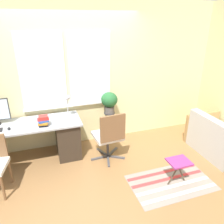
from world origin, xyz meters
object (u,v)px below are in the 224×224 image
object	(u,v)px
desk_lamp	(67,100)
potted_plant	(109,101)
mouse	(9,129)
plant_stand	(109,117)
folding_stool	(179,164)
couch_loveseat	(220,141)
office_chair_swivel	(109,135)
book_stack	(43,121)

from	to	relation	value
desk_lamp	potted_plant	size ratio (longest dim) A/B	1.01
mouse	plant_stand	size ratio (longest dim) A/B	0.11
desk_lamp	folding_stool	bearing A→B (deg)	-44.86
desk_lamp	potted_plant	xyz separation A→B (m)	(0.82, 0.14, -0.16)
couch_loveseat	potted_plant	size ratio (longest dim) A/B	2.91
office_chair_swivel	folding_stool	size ratio (longest dim) A/B	2.31
folding_stool	mouse	bearing A→B (deg)	152.83
plant_stand	desk_lamp	bearing A→B (deg)	-170.62
couch_loveseat	plant_stand	world-z (taller)	couch_loveseat
desk_lamp	book_stack	world-z (taller)	desk_lamp
mouse	book_stack	world-z (taller)	book_stack
mouse	book_stack	distance (m)	0.54
mouse	office_chair_swivel	world-z (taller)	office_chair_swivel
desk_lamp	book_stack	distance (m)	0.54
potted_plant	folding_stool	distance (m)	1.74
office_chair_swivel	couch_loveseat	xyz separation A→B (m)	(2.01, -0.48, -0.22)
book_stack	potted_plant	bearing A→B (deg)	15.23
mouse	couch_loveseat	bearing A→B (deg)	-12.12
desk_lamp	folding_stool	size ratio (longest dim) A/B	1.03
mouse	folding_stool	bearing A→B (deg)	-27.17
plant_stand	folding_stool	distance (m)	1.67
potted_plant	mouse	bearing A→B (deg)	-169.96
potted_plant	folding_stool	bearing A→B (deg)	-68.98
mouse	desk_lamp	bearing A→B (deg)	10.61
plant_stand	potted_plant	bearing A→B (deg)	0.00
desk_lamp	plant_stand	distance (m)	0.97
desk_lamp	folding_stool	world-z (taller)	desk_lamp
book_stack	office_chair_swivel	size ratio (longest dim) A/B	0.21
desk_lamp	book_stack	bearing A→B (deg)	-154.72
mouse	potted_plant	bearing A→B (deg)	10.04
plant_stand	couch_loveseat	bearing A→B (deg)	-31.16
couch_loveseat	folding_stool	size ratio (longest dim) A/B	2.96
office_chair_swivel	folding_stool	distance (m)	1.23
desk_lamp	couch_loveseat	xyz separation A→B (m)	(2.63, -0.96, -0.78)
folding_stool	potted_plant	bearing A→B (deg)	111.02
book_stack	couch_loveseat	size ratio (longest dim) A/B	0.16
book_stack	couch_loveseat	bearing A→B (deg)	-13.69
book_stack	plant_stand	bearing A→B (deg)	15.23
book_stack	couch_loveseat	distance (m)	3.20
book_stack	mouse	bearing A→B (deg)	177.23
couch_loveseat	folding_stool	distance (m)	1.30
mouse	potted_plant	xyz separation A→B (m)	(1.80, 0.32, 0.15)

